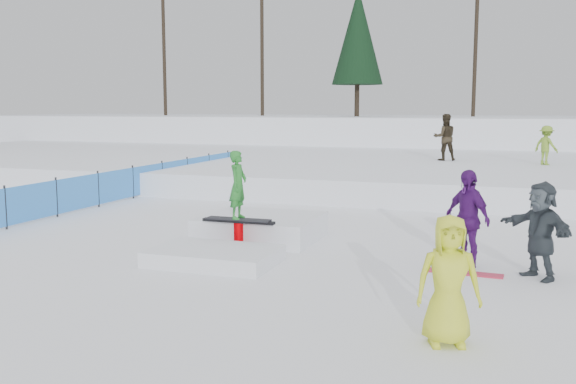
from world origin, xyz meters
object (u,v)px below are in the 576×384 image
(walker_olive, at_px, (445,137))
(jib_rail_feature, at_px, (249,232))
(safety_fence, at_px, (133,182))
(spectator_dark, at_px, (540,230))
(spectator_yellow, at_px, (448,280))
(spectator_purple, at_px, (467,218))
(walker_ygreen, at_px, (546,145))

(walker_olive, xyz_separation_m, jib_rail_feature, (-2.80, -14.46, -1.46))
(safety_fence, xyz_separation_m, spectator_dark, (12.27, -6.31, 0.32))
(safety_fence, height_order, walker_olive, walker_olive)
(safety_fence, bearing_deg, walker_olive, 44.52)
(spectator_dark, bearing_deg, spectator_yellow, -59.49)
(spectator_dark, bearing_deg, spectator_purple, -151.97)
(walker_ygreen, height_order, spectator_dark, walker_ygreen)
(walker_ygreen, xyz_separation_m, spectator_dark, (-0.78, -14.49, -0.68))
(walker_ygreen, height_order, jib_rail_feature, walker_ygreen)
(walker_ygreen, xyz_separation_m, jib_rail_feature, (-6.67, -13.62, -1.25))
(spectator_purple, relative_size, jib_rail_feature, 0.42)
(spectator_dark, bearing_deg, jib_rail_feature, -139.77)
(safety_fence, relative_size, spectator_purple, 8.63)
(walker_olive, relative_size, spectator_purple, 1.04)
(spectator_yellow, distance_m, spectator_dark, 3.98)
(spectator_yellow, distance_m, jib_rail_feature, 6.60)
(jib_rail_feature, bearing_deg, spectator_dark, -8.46)
(walker_olive, height_order, jib_rail_feature, walker_olive)
(walker_ygreen, distance_m, spectator_yellow, 18.39)
(safety_fence, height_order, spectator_yellow, spectator_yellow)
(safety_fence, distance_m, spectator_dark, 13.80)
(safety_fence, distance_m, walker_olive, 12.93)
(walker_olive, bearing_deg, walker_ygreen, 149.26)
(walker_olive, relative_size, spectator_dark, 1.11)
(spectator_dark, bearing_deg, walker_ygreen, 135.63)
(walker_olive, relative_size, walker_ygreen, 1.28)
(walker_ygreen, bearing_deg, spectator_dark, 125.27)
(safety_fence, bearing_deg, spectator_yellow, -42.43)
(spectator_yellow, bearing_deg, walker_ygreen, 67.41)
(walker_olive, bearing_deg, spectator_yellow, 77.08)
(spectator_purple, relative_size, spectator_yellow, 1.11)
(walker_olive, xyz_separation_m, spectator_dark, (3.09, -15.34, -0.89))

